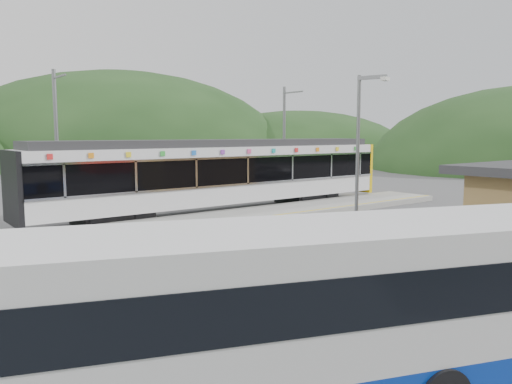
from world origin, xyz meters
TOP-DOWN VIEW (x-y plane):
  - ground at (0.00, 0.00)m, footprint 120.00×120.00m
  - hills at (6.19, 5.29)m, footprint 146.00×149.00m
  - platform at (0.00, 3.30)m, footprint 26.00×3.20m
  - yellow_line at (0.00, 2.00)m, footprint 26.00×0.10m
  - train at (0.56, 6.00)m, footprint 20.44×3.01m
  - catenary_mast_west at (-7.00, 8.56)m, footprint 0.18×1.80m
  - catenary_mast_east at (7.00, 8.56)m, footprint 0.18×1.80m
  - bus at (-8.51, -10.45)m, footprint 10.08×5.64m
  - lamp_post at (-0.81, -4.32)m, footprint 0.39×1.09m

SIDE VIEW (x-z plane):
  - ground at x=0.00m, z-range 0.00..0.00m
  - hills at x=6.19m, z-range -13.00..13.00m
  - platform at x=0.00m, z-range 0.00..0.30m
  - yellow_line at x=0.00m, z-range 0.30..0.31m
  - bus at x=-8.51m, z-range -0.05..2.66m
  - train at x=0.56m, z-range 0.19..3.93m
  - lamp_post at x=-0.81m, z-range 0.58..6.58m
  - catenary_mast_west at x=-7.00m, z-range 0.15..7.15m
  - catenary_mast_east at x=7.00m, z-range 0.15..7.15m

